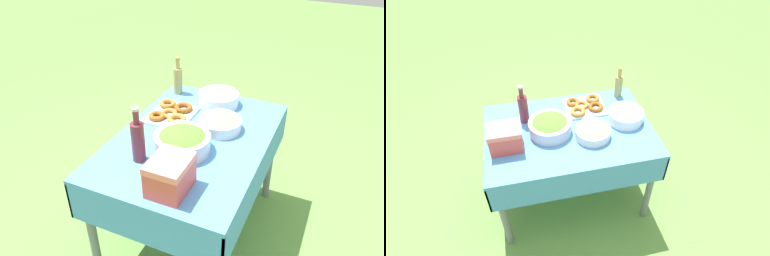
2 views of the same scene
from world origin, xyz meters
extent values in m
plane|color=#609342|center=(0.00, 0.00, 0.00)|extent=(14.00, 14.00, 0.00)
cube|color=#4C8CD1|center=(0.00, 0.00, 0.74)|extent=(1.20, 0.83, 0.02)
cube|color=#4C8CD1|center=(0.00, -0.41, 0.61)|extent=(1.20, 0.01, 0.22)
cube|color=#4C8CD1|center=(0.00, 0.41, 0.61)|extent=(1.20, 0.01, 0.22)
cube|color=#4C8CD1|center=(-0.60, 0.00, 0.61)|extent=(0.01, 0.83, 0.22)
cube|color=#4C8CD1|center=(0.60, 0.00, 0.61)|extent=(0.01, 0.83, 0.22)
cylinder|color=slate|center=(-0.54, -0.35, 0.36)|extent=(0.05, 0.05, 0.72)
cylinder|color=slate|center=(0.54, -0.35, 0.36)|extent=(0.05, 0.05, 0.72)
cylinder|color=slate|center=(-0.54, 0.35, 0.36)|extent=(0.05, 0.05, 0.72)
cylinder|color=slate|center=(0.54, 0.35, 0.36)|extent=(0.05, 0.05, 0.72)
cylinder|color=silver|center=(-0.13, 0.00, 0.80)|extent=(0.30, 0.30, 0.10)
ellipsoid|color=#51892D|center=(-0.13, 0.00, 0.83)|extent=(0.27, 0.27, 0.07)
cylinder|color=silver|center=(0.15, -0.11, 0.78)|extent=(0.25, 0.25, 0.07)
ellipsoid|color=tan|center=(0.15, -0.11, 0.80)|extent=(0.22, 0.22, 0.06)
cube|color=silver|center=(0.17, 0.22, 0.76)|extent=(0.31, 0.26, 0.02)
torus|color=#B27533|center=(0.15, 0.23, 0.78)|extent=(0.12, 0.12, 0.03)
torus|color=brown|center=(0.25, 0.18, 0.78)|extent=(0.17, 0.17, 0.03)
torus|color=#B27533|center=(0.10, 0.15, 0.78)|extent=(0.16, 0.16, 0.03)
torus|color=#A36628|center=(0.26, 0.29, 0.78)|extent=(0.15, 0.15, 0.03)
torus|color=#93561E|center=(0.09, 0.28, 0.78)|extent=(0.15, 0.15, 0.03)
cylinder|color=white|center=(0.43, 0.01, 0.75)|extent=(0.26, 0.26, 0.01)
cylinder|color=white|center=(0.43, 0.01, 0.77)|extent=(0.26, 0.26, 0.01)
cylinder|color=white|center=(0.43, 0.01, 0.78)|extent=(0.26, 0.26, 0.01)
cylinder|color=white|center=(0.43, 0.01, 0.79)|extent=(0.26, 0.26, 0.01)
cylinder|color=white|center=(0.43, 0.01, 0.80)|extent=(0.26, 0.26, 0.01)
cylinder|color=white|center=(0.43, 0.01, 0.81)|extent=(0.26, 0.26, 0.01)
cylinder|color=white|center=(0.43, 0.01, 0.83)|extent=(0.26, 0.26, 0.01)
cylinder|color=#998E4C|center=(0.48, 0.33, 0.84)|extent=(0.06, 0.06, 0.18)
cylinder|color=#998E4C|center=(0.48, 0.33, 0.96)|extent=(0.03, 0.03, 0.06)
cylinder|color=#A58C33|center=(0.48, 0.33, 1.00)|extent=(0.03, 0.03, 0.02)
cylinder|color=maroon|center=(-0.30, 0.17, 0.86)|extent=(0.07, 0.07, 0.22)
cylinder|color=maroon|center=(-0.30, 0.17, 1.00)|extent=(0.03, 0.03, 0.08)
cylinder|color=#B7B7B7|center=(-0.30, 0.17, 1.05)|extent=(0.04, 0.04, 0.02)
cube|color=#E04C42|center=(-0.44, -0.09, 0.82)|extent=(0.21, 0.17, 0.14)
cube|color=#FF7A70|center=(-0.44, -0.09, 0.90)|extent=(0.22, 0.18, 0.03)
camera|label=1|loc=(-1.62, -0.73, 1.91)|focal=35.00mm
camera|label=2|loc=(-0.29, -1.60, 2.18)|focal=28.00mm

